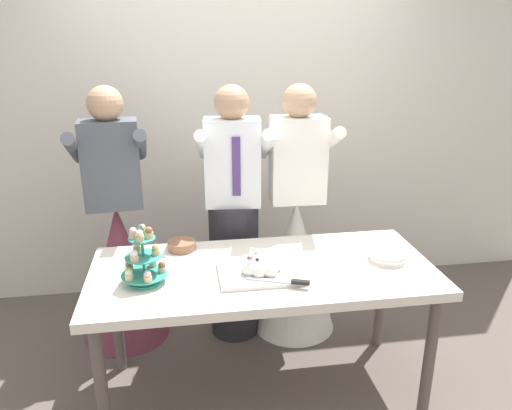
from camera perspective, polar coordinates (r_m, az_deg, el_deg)
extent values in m
plane|color=#564C47|center=(3.03, 0.77, -20.55)|extent=(8.00, 8.00, 0.00)
cube|color=beige|center=(3.72, -2.75, 11.73)|extent=(5.20, 0.10, 2.90)
cube|color=silver|center=(2.61, 0.84, -7.82)|extent=(1.80, 0.80, 0.05)
cylinder|color=#564C47|center=(2.56, -17.47, -19.82)|extent=(0.06, 0.06, 0.72)
cylinder|color=#564C47|center=(2.80, 19.50, -16.24)|extent=(0.06, 0.06, 0.72)
cylinder|color=#564C47|center=(3.08, -15.86, -12.34)|extent=(0.06, 0.06, 0.72)
cylinder|color=#564C47|center=(3.28, 14.31, -10.07)|extent=(0.06, 0.06, 0.72)
cylinder|color=teal|center=(2.52, -12.73, -8.60)|extent=(0.17, 0.17, 0.01)
cylinder|color=teal|center=(2.46, -12.98, -5.57)|extent=(0.01, 0.01, 0.31)
cylinder|color=teal|center=(2.50, -12.79, -7.81)|extent=(0.23, 0.23, 0.01)
cylinder|color=#D1B784|center=(2.49, -10.81, -7.30)|extent=(0.04, 0.04, 0.03)
sphere|color=brown|center=(2.48, -10.85, -6.81)|extent=(0.04, 0.04, 0.04)
cylinder|color=#D1B784|center=(2.56, -11.90, -6.64)|extent=(0.04, 0.04, 0.03)
sphere|color=brown|center=(2.55, -11.94, -6.15)|extent=(0.04, 0.04, 0.04)
cylinder|color=#D1B784|center=(2.54, -14.50, -7.11)|extent=(0.04, 0.04, 0.03)
sphere|color=brown|center=(2.53, -14.55, -6.62)|extent=(0.04, 0.04, 0.04)
cylinder|color=#D1B784|center=(2.45, -14.50, -8.08)|extent=(0.04, 0.04, 0.03)
sphere|color=beige|center=(2.44, -14.55, -7.58)|extent=(0.04, 0.04, 0.04)
cylinder|color=#D1B784|center=(2.42, -12.44, -8.34)|extent=(0.04, 0.04, 0.03)
sphere|color=#EAB7C6|center=(2.41, -12.48, -7.83)|extent=(0.04, 0.04, 0.04)
cylinder|color=teal|center=(2.46, -12.96, -5.84)|extent=(0.18, 0.18, 0.01)
cylinder|color=#D1B784|center=(2.45, -11.54, -5.35)|extent=(0.04, 0.04, 0.03)
sphere|color=#D6B27A|center=(2.45, -11.58, -4.84)|extent=(0.04, 0.04, 0.04)
cylinder|color=#D1B784|center=(2.50, -13.64, -5.00)|extent=(0.04, 0.04, 0.03)
sphere|color=beige|center=(2.50, -13.68, -4.50)|extent=(0.04, 0.04, 0.04)
cylinder|color=#D1B784|center=(2.41, -13.93, -6.01)|extent=(0.04, 0.04, 0.03)
sphere|color=white|center=(2.40, -13.97, -5.49)|extent=(0.04, 0.04, 0.04)
cylinder|color=teal|center=(2.42, -13.13, -3.80)|extent=(0.13, 0.13, 0.01)
cylinder|color=#D1B784|center=(2.41, -12.28, -3.41)|extent=(0.04, 0.04, 0.03)
sphere|color=brown|center=(2.40, -12.32, -2.88)|extent=(0.04, 0.04, 0.04)
cylinder|color=#D1B784|center=(2.45, -13.04, -3.10)|extent=(0.04, 0.04, 0.03)
sphere|color=#D6B27A|center=(2.44, -13.08, -2.58)|extent=(0.04, 0.04, 0.04)
cylinder|color=#D1B784|center=(2.42, -14.03, -3.47)|extent=(0.04, 0.04, 0.03)
sphere|color=#EAB7C6|center=(2.41, -14.07, -2.95)|extent=(0.04, 0.04, 0.04)
cylinder|color=#D1B784|center=(2.38, -13.34, -3.77)|extent=(0.04, 0.04, 0.03)
sphere|color=beige|center=(2.37, -13.39, -3.24)|extent=(0.04, 0.04, 0.04)
cube|color=silver|center=(2.52, 0.46, -7.89)|extent=(0.42, 0.31, 0.02)
sphere|color=white|center=(2.52, 2.15, -6.97)|extent=(0.08, 0.08, 0.08)
sphere|color=white|center=(2.56, 1.23, -6.44)|extent=(0.08, 0.08, 0.08)
sphere|color=white|center=(2.57, -0.20, -6.40)|extent=(0.07, 0.07, 0.07)
sphere|color=white|center=(2.51, -0.48, -6.90)|extent=(0.09, 0.09, 0.09)
sphere|color=white|center=(2.47, -0.62, -7.35)|extent=(0.09, 0.09, 0.09)
sphere|color=white|center=(2.46, 0.38, -7.69)|extent=(0.08, 0.08, 0.08)
sphere|color=white|center=(2.46, 1.62, -7.52)|extent=(0.08, 0.08, 0.08)
sphere|color=white|center=(2.50, 0.46, -6.72)|extent=(0.11, 0.11, 0.11)
sphere|color=#B21923|center=(2.45, 0.30, -6.37)|extent=(0.02, 0.02, 0.02)
sphere|color=#B21923|center=(2.47, -0.85, -6.15)|extent=(0.02, 0.02, 0.02)
sphere|color=#DB474C|center=(2.44, -0.66, -6.19)|extent=(0.02, 0.02, 0.02)
sphere|color=#DB474C|center=(2.49, 0.82, -5.89)|extent=(0.02, 0.02, 0.02)
sphere|color=#2D1938|center=(2.42, 0.15, -6.36)|extent=(0.02, 0.02, 0.02)
sphere|color=#B21923|center=(2.48, 0.02, -5.71)|extent=(0.02, 0.02, 0.02)
sphere|color=#DB474C|center=(2.47, 0.48, -5.92)|extent=(0.02, 0.02, 0.02)
cube|color=silver|center=(2.42, 1.61, -8.73)|extent=(0.22, 0.10, 0.00)
cube|color=black|center=(2.40, 5.19, -8.91)|extent=(0.09, 0.06, 0.02)
cylinder|color=white|center=(2.78, 15.11, -6.10)|extent=(0.20, 0.20, 0.01)
cylinder|color=white|center=(2.77, 15.07, -5.87)|extent=(0.20, 0.20, 0.01)
cylinder|color=white|center=(2.76, 15.06, -5.71)|extent=(0.20, 0.20, 0.01)
cylinder|color=white|center=(2.76, 15.08, -5.45)|extent=(0.20, 0.20, 0.01)
cylinder|color=white|center=(2.76, 15.18, -5.28)|extent=(0.20, 0.20, 0.01)
cylinder|color=white|center=(2.75, 15.08, -5.08)|extent=(0.20, 0.20, 0.01)
cylinder|color=white|center=(2.82, -8.59, -5.22)|extent=(0.24, 0.24, 0.01)
cylinder|color=brown|center=(2.81, -8.62, -4.65)|extent=(0.16, 0.16, 0.05)
cylinder|color=#232328|center=(3.28, -2.53, -7.48)|extent=(0.32, 0.32, 0.92)
cube|color=white|center=(3.03, -2.73, 4.95)|extent=(0.36, 0.23, 0.54)
sphere|color=tan|center=(2.96, -2.85, 11.81)|extent=(0.21, 0.21, 0.21)
cylinder|color=white|center=(3.01, -6.19, 6.88)|extent=(0.12, 0.49, 0.28)
cylinder|color=white|center=(3.01, 1.11, 7.00)|extent=(0.12, 0.49, 0.28)
cube|color=#4C3372|center=(2.93, -2.30, 4.45)|extent=(0.05, 0.02, 0.36)
cone|color=white|center=(3.35, 4.53, -6.99)|extent=(0.56, 0.56, 0.92)
cube|color=white|center=(3.09, 4.88, 5.22)|extent=(0.34, 0.21, 0.54)
sphere|color=tan|center=(3.03, 5.08, 11.93)|extent=(0.21, 0.21, 0.21)
cylinder|color=white|center=(3.04, 1.46, 7.10)|extent=(0.09, 0.49, 0.28)
cylinder|color=white|center=(3.12, 8.44, 7.22)|extent=(0.09, 0.49, 0.28)
cone|color=brown|center=(3.35, -15.28, -7.62)|extent=(0.56, 0.56, 0.92)
cube|color=#4C515B|center=(3.10, -16.47, 4.52)|extent=(0.36, 0.23, 0.54)
sphere|color=tan|center=(3.03, -17.12, 11.18)|extent=(0.21, 0.21, 0.21)
cylinder|color=#4C515B|center=(3.09, -20.37, 6.13)|extent=(0.12, 0.49, 0.28)
cylinder|color=#4C515B|center=(3.07, -13.30, 6.74)|extent=(0.12, 0.49, 0.28)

